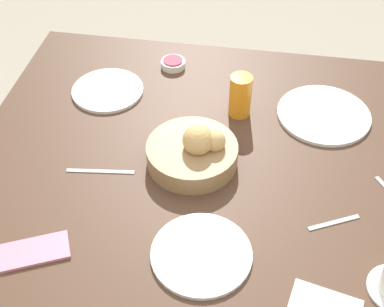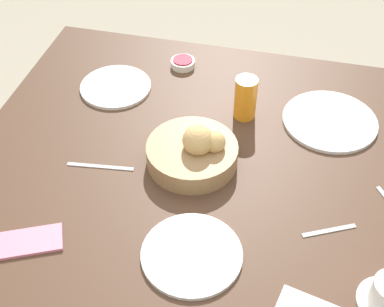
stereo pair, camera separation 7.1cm
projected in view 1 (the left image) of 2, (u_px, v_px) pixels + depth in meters
The scene contains 10 objects.
dining_table at pixel (198, 186), 1.45m from camera, with size 1.20×1.09×0.75m.
bread_basket at pixel (194, 152), 1.36m from camera, with size 0.23×0.23×0.12m.
plate_near_left at pixel (324, 114), 1.51m from camera, with size 0.26×0.26×0.01m.
plate_near_right at pixel (108, 90), 1.59m from camera, with size 0.21×0.21×0.01m.
plate_far_center at pixel (201, 254), 1.17m from camera, with size 0.22×0.22×0.01m.
juice_glass at pixel (240, 96), 1.48m from camera, with size 0.06×0.06×0.12m.
jam_bowl_berry at pixel (173, 63), 1.68m from camera, with size 0.08×0.08×0.03m.
fork_silver at pixel (100, 171), 1.36m from camera, with size 0.17×0.03×0.00m.
spoon_coffee at pixel (334, 223), 1.24m from camera, with size 0.12×0.07×0.00m.
cell_phone at pixel (35, 251), 1.18m from camera, with size 0.17×0.13×0.01m.
Camera 1 is at (-0.14, 0.96, 1.72)m, focal length 50.00 mm.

